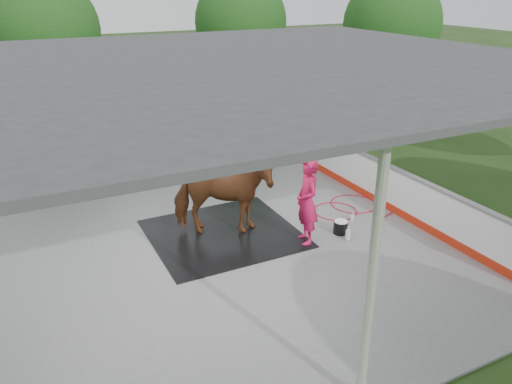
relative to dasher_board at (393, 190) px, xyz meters
name	(u,v)px	position (x,y,z in m)	size (l,w,h in m)	color
ground	(226,252)	(-4.60, 0.00, -0.59)	(100.00, 100.00, 0.00)	#1E3814
concrete_slab	(226,251)	(-4.60, 0.00, -0.57)	(12.00, 10.00, 0.05)	slate
pavilion_structure	(221,67)	(-4.60, 0.00, 3.37)	(12.60, 10.60, 4.05)	beige
dasher_board	(393,190)	(0.00, 0.00, 0.00)	(0.16, 8.00, 1.15)	red
tree_belt	(218,69)	(-4.30, 0.90, 3.20)	(28.00, 28.00, 5.80)	#382314
rubber_mat	(224,233)	(-4.35, 0.71, -0.53)	(3.27, 3.06, 0.02)	black
horse	(222,196)	(-4.35, 0.71, 0.42)	(1.01, 2.22, 1.88)	brown
handler	(307,202)	(-2.84, -0.45, 0.44)	(0.72, 0.47, 1.96)	#D3164F
wash_bucket	(341,227)	(-1.90, -0.47, -0.38)	(0.33, 0.33, 0.31)	black
soap_bottle_a	(348,233)	(-1.94, -0.81, -0.38)	(0.13, 0.13, 0.33)	silver
soap_bottle_b	(353,217)	(-1.25, -0.06, -0.44)	(0.09, 0.10, 0.21)	#338CD8
hose_coil	(346,207)	(-0.95, 0.63, -0.53)	(2.47, 1.75, 0.02)	red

